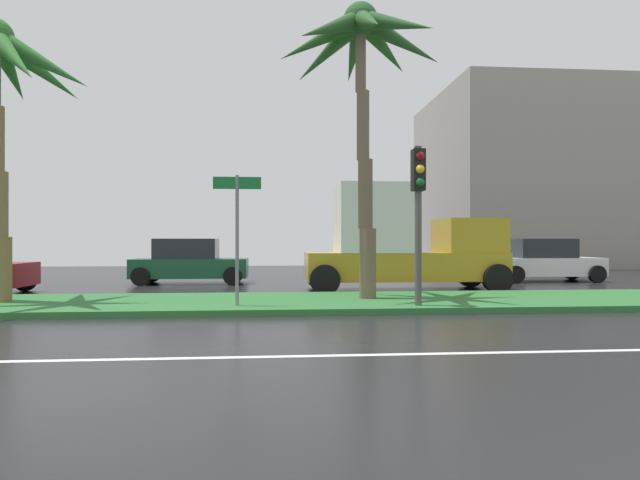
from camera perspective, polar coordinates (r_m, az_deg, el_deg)
ground_plane at (r=14.86m, az=-13.75°, el=-6.61°), size 90.00×42.00×0.10m
near_lane_divider_stripe at (r=8.09m, az=-21.60°, el=-11.73°), size 81.00×0.14×0.01m
median_strip at (r=13.86m, az=-14.39°, el=-6.55°), size 85.50×4.00×0.15m
palm_tree_centre_left at (r=14.98m, az=4.35°, el=19.05°), size 4.54×4.58×7.78m
traffic_signal_median_right at (r=12.59m, az=10.41°, el=4.66°), size 0.28×0.43×3.67m
street_name_sign at (r=12.49m, az=-8.79°, el=1.94°), size 1.10×0.08×3.00m
car_in_traffic_second at (r=21.10m, az=-13.69°, el=-2.29°), size 4.30×2.02×1.72m
box_truck_lead at (r=17.81m, az=8.60°, el=-0.38°), size 6.40×2.64×3.46m
car_in_traffic_third at (r=23.54m, az=22.68°, el=-2.06°), size 4.30×2.02×1.72m
building_far_right at (r=39.98m, az=23.86°, el=5.70°), size 16.63×12.02×11.34m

